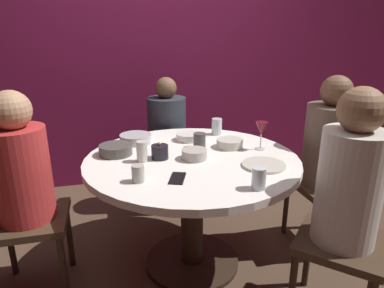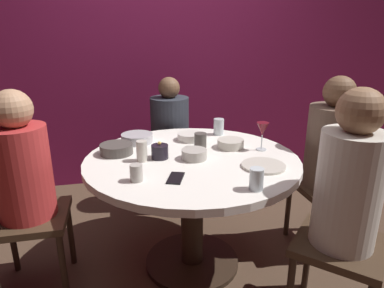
{
  "view_description": "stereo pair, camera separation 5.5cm",
  "coord_description": "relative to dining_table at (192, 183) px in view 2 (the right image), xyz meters",
  "views": [
    {
      "loc": [
        -0.46,
        -1.81,
        1.44
      ],
      "look_at": [
        0.0,
        0.0,
        0.82
      ],
      "focal_mm": 31.74,
      "sensor_mm": 36.0,
      "label": 1
    },
    {
      "loc": [
        -0.4,
        -1.82,
        1.44
      ],
      "look_at": [
        0.0,
        0.0,
        0.82
      ],
      "focal_mm": 31.74,
      "sensor_mm": 36.0,
      "label": 2
    }
  ],
  "objects": [
    {
      "name": "ground_plane",
      "position": [
        0.0,
        0.0,
        -0.57
      ],
      "size": [
        8.0,
        8.0,
        0.0
      ],
      "primitive_type": "plane",
      "color": "#4C3828"
    },
    {
      "name": "back_wall",
      "position": [
        0.0,
        1.48,
        0.73
      ],
      "size": [
        6.0,
        0.1,
        2.6
      ],
      "primitive_type": "cube",
      "color": "maroon",
      "rests_on": "ground"
    },
    {
      "name": "dining_table",
      "position": [
        0.0,
        0.0,
        0.0
      ],
      "size": [
        1.25,
        1.25,
        0.74
      ],
      "color": "white",
      "rests_on": "ground"
    },
    {
      "name": "seated_diner_left",
      "position": [
        -0.93,
        0.0,
        0.15
      ],
      "size": [
        0.4,
        0.4,
        1.17
      ],
      "rotation": [
        0.0,
        0.0,
        6.28
      ],
      "color": "#3F2D1E",
      "rests_on": "ground"
    },
    {
      "name": "seated_diner_back",
      "position": [
        0.0,
        0.85,
        0.11
      ],
      "size": [
        0.4,
        0.4,
        1.1
      ],
      "rotation": [
        0.0,
        0.0,
        4.71
      ],
      "color": "#3F2D1E",
      "rests_on": "ground"
    },
    {
      "name": "seated_diner_right",
      "position": [
        0.92,
        0.0,
        0.16
      ],
      "size": [
        0.4,
        0.4,
        1.19
      ],
      "rotation": [
        0.0,
        0.0,
        3.14
      ],
      "color": "#3F2D1E",
      "rests_on": "ground"
    },
    {
      "name": "seated_diner_front_right",
      "position": [
        0.6,
        -0.6,
        0.18
      ],
      "size": [
        0.57,
        0.57,
        1.22
      ],
      "rotation": [
        0.0,
        0.0,
        2.36
      ],
      "color": "#3F2D1E",
      "rests_on": "ground"
    },
    {
      "name": "candle_holder",
      "position": [
        -0.19,
        0.02,
        0.21
      ],
      "size": [
        0.1,
        0.1,
        0.1
      ],
      "color": "black",
      "rests_on": "dining_table"
    },
    {
      "name": "wine_glass",
      "position": [
        0.45,
        0.03,
        0.29
      ],
      "size": [
        0.08,
        0.08,
        0.18
      ],
      "color": "silver",
      "rests_on": "dining_table"
    },
    {
      "name": "dinner_plate",
      "position": [
        0.35,
        -0.24,
        0.17
      ],
      "size": [
        0.24,
        0.24,
        0.01
      ],
      "primitive_type": "cylinder",
      "color": "beige",
      "rests_on": "dining_table"
    },
    {
      "name": "cell_phone",
      "position": [
        -0.15,
        -0.29,
        0.17
      ],
      "size": [
        0.11,
        0.16,
        0.01
      ],
      "primitive_type": "cube",
      "rotation": [
        0.0,
        0.0,
        5.92
      ],
      "color": "black",
      "rests_on": "dining_table"
    },
    {
      "name": "bowl_serving_large",
      "position": [
        -0.3,
        0.35,
        0.19
      ],
      "size": [
        0.21,
        0.21,
        0.06
      ],
      "primitive_type": "cylinder",
      "color": "#B7B7BC",
      "rests_on": "dining_table"
    },
    {
      "name": "bowl_salad_center",
      "position": [
        0.01,
        -0.04,
        0.19
      ],
      "size": [
        0.15,
        0.15,
        0.06
      ],
      "primitive_type": "cylinder",
      "color": "#B2ADA3",
      "rests_on": "dining_table"
    },
    {
      "name": "bowl_small_white",
      "position": [
        -0.43,
        0.15,
        0.2
      ],
      "size": [
        0.2,
        0.2,
        0.06
      ],
      "primitive_type": "cylinder",
      "color": "#4C4742",
      "rests_on": "dining_table"
    },
    {
      "name": "bowl_sauce_side",
      "position": [
        0.06,
        0.32,
        0.19
      ],
      "size": [
        0.17,
        0.17,
        0.05
      ],
      "primitive_type": "cylinder",
      "color": "silver",
      "rests_on": "dining_table"
    },
    {
      "name": "bowl_rice_portion",
      "position": [
        0.27,
        0.11,
        0.19
      ],
      "size": [
        0.17,
        0.17,
        0.05
      ],
      "primitive_type": "cylinder",
      "color": "beige",
      "rests_on": "dining_table"
    },
    {
      "name": "cup_near_candle",
      "position": [
        0.29,
        0.41,
        0.22
      ],
      "size": [
        0.07,
        0.07,
        0.12
      ],
      "primitive_type": "cylinder",
      "color": "silver",
      "rests_on": "dining_table"
    },
    {
      "name": "cup_by_left_diner",
      "position": [
        0.2,
        -0.49,
        0.22
      ],
      "size": [
        0.07,
        0.07,
        0.11
      ],
      "primitive_type": "cylinder",
      "color": "silver",
      "rests_on": "dining_table"
    },
    {
      "name": "cup_by_right_diner",
      "position": [
        -0.29,
        -0.0,
        0.22
      ],
      "size": [
        0.06,
        0.06,
        0.12
      ],
      "primitive_type": "cylinder",
      "color": "beige",
      "rests_on": "dining_table"
    },
    {
      "name": "cup_center_front",
      "position": [
        0.09,
        0.16,
        0.21
      ],
      "size": [
        0.08,
        0.08,
        0.09
      ],
      "primitive_type": "cylinder",
      "color": "#4C4742",
      "rests_on": "dining_table"
    },
    {
      "name": "cup_far_edge",
      "position": [
        -0.34,
        -0.27,
        0.21
      ],
      "size": [
        0.06,
        0.06,
        0.09
      ],
      "primitive_type": "cylinder",
      "color": "#B2ADA3",
      "rests_on": "dining_table"
    }
  ]
}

